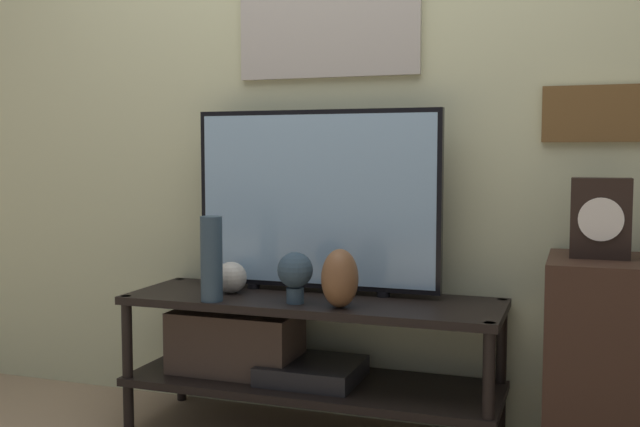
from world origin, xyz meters
TOP-DOWN VIEW (x-y plane):
  - wall_back at (0.01, 0.55)m, footprint 6.40×0.08m
  - media_console at (-0.12, 0.27)m, footprint 1.41×0.46m
  - television at (-0.02, 0.37)m, footprint 0.97×0.05m
  - vase_urn_stoneware at (0.15, 0.13)m, footprint 0.13×0.14m
  - vase_round_glass at (-0.33, 0.25)m, footprint 0.12×0.12m
  - vase_tall_ceramic at (-0.32, 0.09)m, footprint 0.08×0.08m
  - decorative_bust at (-0.02, 0.15)m, footprint 0.13×0.13m
  - side_table at (1.06, 0.28)m, footprint 0.44×0.44m
  - mantel_clock at (1.00, 0.29)m, footprint 0.19×0.11m

SIDE VIEW (x-z plane):
  - media_console at x=-0.12m, z-range 0.07..0.60m
  - side_table at x=1.06m, z-range 0.00..0.72m
  - vase_round_glass at x=-0.33m, z-range 0.53..0.65m
  - vase_urn_stoneware at x=0.15m, z-range 0.53..0.74m
  - decorative_bust at x=-0.02m, z-range 0.55..0.73m
  - vase_tall_ceramic at x=-0.32m, z-range 0.53..0.84m
  - mantel_clock at x=1.00m, z-range 0.72..0.99m
  - television at x=-0.02m, z-range 0.54..1.24m
  - wall_back at x=0.01m, z-range 0.01..2.71m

